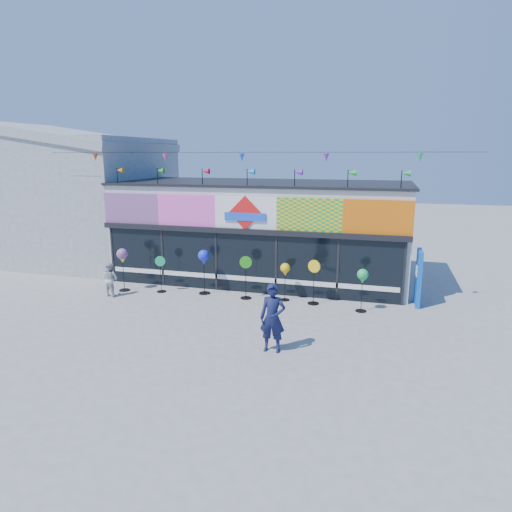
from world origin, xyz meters
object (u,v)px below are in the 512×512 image
at_px(adult_man, 273,318).
at_px(blue_sign, 418,278).
at_px(spinner_1, 161,273).
at_px(spinner_3, 246,276).
at_px(spinner_2, 204,259).
at_px(spinner_4, 285,271).
at_px(child, 110,279).
at_px(spinner_0, 122,257).
at_px(spinner_6, 363,278).
at_px(spinner_5, 314,281).

bearing_deg(adult_man, blue_sign, 50.71).
bearing_deg(spinner_1, spinner_3, 1.71).
xyz_separation_m(spinner_2, spinner_4, (3.14, 0.04, -0.26)).
bearing_deg(child, spinner_2, -150.65).
relative_size(blue_sign, spinner_4, 1.42).
xyz_separation_m(blue_sign, child, (-11.07, -2.01, -0.35)).
relative_size(spinner_1, spinner_2, 0.83).
xyz_separation_m(spinner_0, spinner_6, (9.09, 0.02, -0.16)).
relative_size(spinner_1, spinner_5, 0.89).
height_order(spinner_2, adult_man, adult_man).
height_order(spinner_3, spinner_4, spinner_3).
bearing_deg(spinner_4, spinner_2, -179.34).
distance_m(spinner_5, adult_man, 4.32).
bearing_deg(spinner_0, spinner_2, 8.48).
bearing_deg(spinner_4, spinner_0, -175.39).
relative_size(spinner_0, spinner_6, 1.13).
relative_size(spinner_2, child, 1.32).
height_order(blue_sign, spinner_1, blue_sign).
distance_m(spinner_1, spinner_4, 4.87).
distance_m(blue_sign, spinner_5, 3.67).
height_order(spinner_4, child, spinner_4).
bearing_deg(spinner_2, spinner_1, -171.74).
xyz_separation_m(blue_sign, spinner_1, (-9.46, -1.04, -0.24)).
relative_size(spinner_4, child, 1.08).
xyz_separation_m(spinner_2, spinner_6, (5.90, -0.46, -0.18)).
height_order(spinner_2, spinner_3, spinner_2).
bearing_deg(spinner_5, spinner_0, -177.07).
height_order(spinner_0, spinner_2, spinner_2).
relative_size(spinner_0, spinner_4, 1.21).
height_order(blue_sign, spinner_3, blue_sign).
height_order(spinner_3, adult_man, adult_man).
relative_size(blue_sign, spinner_1, 1.39).
relative_size(spinner_1, child, 1.10).
xyz_separation_m(spinner_1, spinner_2, (1.70, 0.25, 0.62)).
xyz_separation_m(blue_sign, spinner_4, (-4.62, -0.76, 0.12)).
bearing_deg(spinner_3, child, -168.00).
relative_size(spinner_0, spinner_3, 1.05).
xyz_separation_m(spinner_6, adult_man, (-2.15, -3.93, -0.25)).
relative_size(blue_sign, spinner_6, 1.33).
bearing_deg(blue_sign, spinner_1, -174.40).
height_order(spinner_5, adult_man, adult_man).
bearing_deg(child, spinner_0, -89.68).
bearing_deg(child, blue_sign, -160.48).
xyz_separation_m(spinner_0, spinner_2, (3.19, 0.47, 0.03)).
bearing_deg(spinner_3, blue_sign, 8.85).
distance_m(spinner_0, spinner_4, 6.36).
height_order(spinner_2, spinner_5, spinner_2).
xyz_separation_m(spinner_0, adult_man, (6.94, -3.92, -0.40)).
relative_size(spinner_3, adult_man, 0.85).
bearing_deg(spinner_1, child, -149.01).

